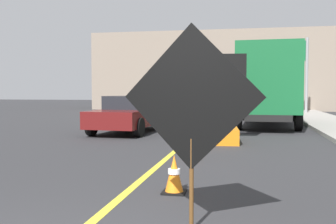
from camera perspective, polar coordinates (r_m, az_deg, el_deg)
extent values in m
cube|color=yellow|center=(9.00, -0.72, -7.04)|extent=(0.14, 36.00, 0.01)
cylinder|color=#593819|center=(4.58, 3.37, -10.35)|extent=(0.05, 0.05, 1.05)
cube|color=orange|center=(4.45, 3.41, 2.17)|extent=(1.54, 0.30, 1.56)
cube|color=black|center=(4.44, 3.34, 2.16)|extent=(1.61, 0.30, 1.63)
cube|color=black|center=(4.47, 3.49, 2.17)|extent=(0.28, 0.06, 0.52)
cube|color=orange|center=(12.39, 7.34, -3.24)|extent=(1.25, 1.89, 0.45)
cylinder|color=#4C4C4C|center=(12.33, 7.36, 0.81)|extent=(0.10, 0.10, 1.30)
cube|color=black|center=(12.33, 7.40, 6.03)|extent=(1.60, 0.22, 0.95)
sphere|color=yellow|center=(12.41, 9.95, 6.00)|extent=(0.09, 0.09, 0.09)
sphere|color=yellow|center=(12.39, 8.56, 6.01)|extent=(0.09, 0.09, 0.09)
sphere|color=yellow|center=(12.38, 7.16, 6.02)|extent=(0.09, 0.09, 0.09)
sphere|color=yellow|center=(12.38, 5.77, 6.03)|extent=(0.09, 0.09, 0.09)
sphere|color=yellow|center=(12.40, 4.98, 6.87)|extent=(0.09, 0.09, 0.09)
sphere|color=yellow|center=(12.38, 4.97, 5.20)|extent=(0.09, 0.09, 0.09)
cube|color=black|center=(18.83, 14.04, -0.07)|extent=(2.08, 8.03, 0.25)
cube|color=silver|center=(21.67, 14.05, 3.18)|extent=(2.54, 2.34, 1.90)
cube|color=#14592D|center=(17.59, 14.12, 4.55)|extent=(2.69, 5.52, 2.72)
cylinder|color=black|center=(21.57, 10.91, 0.02)|extent=(0.32, 0.91, 0.90)
cylinder|color=black|center=(21.57, 17.12, -0.06)|extent=(0.32, 0.91, 0.90)
cylinder|color=black|center=(16.49, 10.00, -0.90)|extent=(0.32, 0.91, 0.90)
cylinder|color=black|center=(16.50, 18.13, -1.01)|extent=(0.32, 0.91, 0.90)
cube|color=#591414|center=(15.24, -5.44, -0.70)|extent=(2.17, 4.61, 0.60)
cube|color=black|center=(15.43, -5.16, 1.39)|extent=(1.77, 2.13, 0.50)
cylinder|color=black|center=(13.57, -4.16, -2.22)|extent=(0.27, 0.67, 0.66)
cylinder|color=black|center=(14.26, -10.87, -2.02)|extent=(0.27, 0.67, 0.66)
cylinder|color=black|center=(16.39, -0.72, -1.30)|extent=(0.27, 0.67, 0.66)
cylinder|color=black|center=(16.96, -6.46, -1.17)|extent=(0.27, 0.67, 0.66)
cylinder|color=gray|center=(27.44, 19.17, 4.84)|extent=(0.18, 0.18, 5.00)
cube|color=#0F6033|center=(27.26, 16.33, 8.37)|extent=(2.59, 0.29, 1.30)
cube|color=white|center=(27.29, 16.32, 8.37)|extent=(1.81, 0.17, 0.18)
cube|color=gray|center=(35.33, 6.80, 5.64)|extent=(19.94, 7.57, 6.33)
cube|color=black|center=(6.31, 0.88, -11.34)|extent=(0.36, 0.36, 0.03)
cone|color=orange|center=(6.24, 0.88, -8.70)|extent=(0.28, 0.28, 0.56)
cylinder|color=white|center=(6.24, 0.88, -8.45)|extent=(0.19, 0.19, 0.08)
cube|color=black|center=(9.21, 3.39, -6.75)|extent=(0.36, 0.36, 0.03)
cone|color=orange|center=(9.15, 3.39, -4.40)|extent=(0.28, 0.28, 0.73)
cylinder|color=white|center=(9.14, 3.39, -4.17)|extent=(0.19, 0.19, 0.08)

